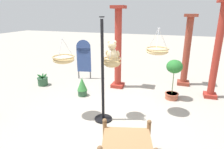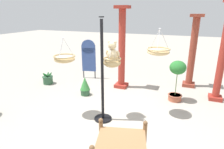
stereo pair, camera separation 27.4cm
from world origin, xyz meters
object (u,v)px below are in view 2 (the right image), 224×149
(greenhouse_pillar_right, at_px, (122,50))
(potted_plant_fern_front, at_px, (48,79))
(potted_plant_bushy_green, at_px, (85,86))
(greenhouse_pillar_left, at_px, (192,53))
(hanging_basket_with_teddy, at_px, (112,62))
(hanging_basket_left_high, at_px, (65,58))
(display_sign_board, at_px, (89,56))
(display_pole_central, at_px, (103,90))
(hanging_basket_right_low, at_px, (158,51))
(teddy_bear, at_px, (112,53))
(greenhouse_pillar_far_back, at_px, (223,54))
(potted_plant_tall_leafy, at_px, (177,76))

(greenhouse_pillar_right, bearing_deg, potted_plant_fern_front, -164.93)
(greenhouse_pillar_right, xyz_separation_m, potted_plant_bushy_green, (-0.86, -1.13, -1.05))
(greenhouse_pillar_left, height_order, greenhouse_pillar_right, greenhouse_pillar_right)
(hanging_basket_with_teddy, bearing_deg, hanging_basket_left_high, -162.17)
(hanging_basket_left_high, relative_size, potted_plant_bushy_green, 0.98)
(hanging_basket_left_high, distance_m, display_sign_board, 3.08)
(display_pole_central, relative_size, greenhouse_pillar_right, 0.90)
(hanging_basket_left_high, height_order, potted_plant_fern_front, hanging_basket_left_high)
(hanging_basket_right_low, xyz_separation_m, potted_plant_fern_front, (-4.17, 0.80, -1.52))
(display_pole_central, relative_size, teddy_bear, 4.92)
(hanging_basket_with_teddy, xyz_separation_m, teddy_bear, (-0.00, 0.02, 0.23))
(potted_plant_fern_front, bearing_deg, hanging_basket_right_low, -10.81)
(display_sign_board, bearing_deg, hanging_basket_right_low, -33.23)
(display_pole_central, height_order, potted_plant_bushy_green, display_pole_central)
(hanging_basket_with_teddy, relative_size, greenhouse_pillar_far_back, 0.20)
(hanging_basket_right_low, bearing_deg, greenhouse_pillar_right, 133.91)
(teddy_bear, xyz_separation_m, potted_plant_bushy_green, (-1.33, 0.92, -1.38))
(hanging_basket_left_high, bearing_deg, hanging_basket_with_teddy, 17.83)
(hanging_basket_right_low, relative_size, potted_plant_fern_front, 1.48)
(potted_plant_bushy_green, bearing_deg, greenhouse_pillar_left, 34.34)
(display_pole_central, relative_size, potted_plant_tall_leafy, 2.01)
(greenhouse_pillar_left, bearing_deg, hanging_basket_left_high, -130.30)
(display_pole_central, relative_size, hanging_basket_right_low, 3.90)
(hanging_basket_with_teddy, height_order, display_sign_board, hanging_basket_with_teddy)
(hanging_basket_with_teddy, xyz_separation_m, potted_plant_fern_front, (-3.17, 1.34, -1.28))
(hanging_basket_right_low, distance_m, potted_plant_bushy_green, 2.74)
(potted_plant_tall_leafy, xyz_separation_m, display_sign_board, (-3.47, 0.92, 0.15))
(hanging_basket_with_teddy, relative_size, hanging_basket_right_low, 0.90)
(teddy_bear, relative_size, greenhouse_pillar_far_back, 0.17)
(hanging_basket_with_teddy, bearing_deg, potted_plant_fern_front, 157.06)
(teddy_bear, xyz_separation_m, potted_plant_fern_front, (-3.17, 1.32, -1.51))
(potted_plant_tall_leafy, bearing_deg, display_pole_central, -130.73)
(teddy_bear, relative_size, potted_plant_fern_front, 1.17)
(greenhouse_pillar_far_back, bearing_deg, greenhouse_pillar_right, -178.88)
(display_sign_board, bearing_deg, greenhouse_pillar_left, 8.30)
(potted_plant_tall_leafy, bearing_deg, greenhouse_pillar_left, 76.21)
(hanging_basket_right_low, distance_m, potted_plant_tall_leafy, 1.46)
(hanging_basket_left_high, relative_size, potted_plant_fern_front, 1.38)
(greenhouse_pillar_left, distance_m, potted_plant_bushy_green, 3.91)
(hanging_basket_with_teddy, distance_m, hanging_basket_right_low, 1.16)
(hanging_basket_with_teddy, distance_m, potted_plant_tall_leafy, 2.26)
(hanging_basket_with_teddy, xyz_separation_m, hanging_basket_right_low, (1.00, 0.54, 0.24))
(greenhouse_pillar_right, bearing_deg, display_pole_central, -82.22)
(display_pole_central, xyz_separation_m, hanging_basket_right_low, (1.15, 0.79, 0.90))
(greenhouse_pillar_right, bearing_deg, hanging_basket_right_low, -46.09)
(hanging_basket_right_low, bearing_deg, greenhouse_pillar_far_back, 44.44)
(greenhouse_pillar_right, xyz_separation_m, display_sign_board, (-1.56, 0.46, -0.42))
(greenhouse_pillar_right, distance_m, display_sign_board, 1.68)
(display_pole_central, distance_m, greenhouse_pillar_left, 3.89)
(potted_plant_fern_front, distance_m, display_sign_board, 1.81)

